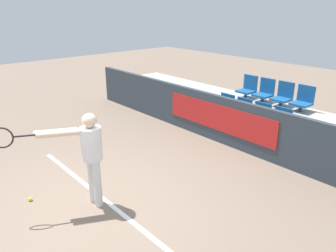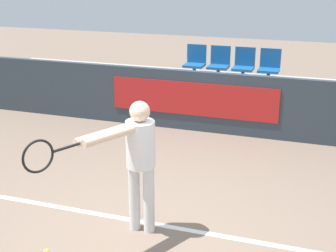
% 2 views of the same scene
% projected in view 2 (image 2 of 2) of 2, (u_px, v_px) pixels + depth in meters
% --- Properties ---
extents(ground_plane, '(30.00, 30.00, 0.00)m').
position_uv_depth(ground_plane, '(137.00, 238.00, 5.31)').
color(ground_plane, '#7A6656').
extents(court_baseline, '(4.67, 0.08, 0.01)m').
position_uv_depth(court_baseline, '(147.00, 223.00, 5.62)').
color(court_baseline, white).
rests_on(court_baseline, ground).
extents(barrier_wall, '(10.60, 0.14, 1.12)m').
position_uv_depth(barrier_wall, '(213.00, 103.00, 8.46)').
color(barrier_wall, '#2D3842').
rests_on(barrier_wall, ground).
extents(bleacher_tier_front, '(10.20, 0.94, 0.35)m').
position_uv_depth(bleacher_tier_front, '(219.00, 114.00, 9.08)').
color(bleacher_tier_front, '#ADA89E').
rests_on(bleacher_tier_front, ground).
extents(bleacher_tier_middle, '(10.20, 0.94, 0.70)m').
position_uv_depth(bleacher_tier_middle, '(229.00, 93.00, 9.87)').
color(bleacher_tier_middle, '#ADA89E').
rests_on(bleacher_tier_middle, ground).
extents(stadium_chair_0, '(0.42, 0.41, 0.60)m').
position_uv_depth(stadium_chair_0, '(182.00, 87.00, 9.28)').
color(stadium_chair_0, '#333333').
rests_on(stadium_chair_0, bleacher_tier_front).
extents(stadium_chair_1, '(0.42, 0.41, 0.60)m').
position_uv_depth(stadium_chair_1, '(208.00, 89.00, 9.12)').
color(stadium_chair_1, '#333333').
rests_on(stadium_chair_1, bleacher_tier_front).
extents(stadium_chair_2, '(0.42, 0.41, 0.60)m').
position_uv_depth(stadium_chair_2, '(235.00, 91.00, 8.96)').
color(stadium_chair_2, '#333333').
rests_on(stadium_chair_2, bleacher_tier_front).
extents(stadium_chair_3, '(0.42, 0.41, 0.60)m').
position_uv_depth(stadium_chair_3, '(262.00, 94.00, 8.81)').
color(stadium_chair_3, '#333333').
rests_on(stadium_chair_3, bleacher_tier_front).
extents(stadium_chair_4, '(0.42, 0.41, 0.60)m').
position_uv_depth(stadium_chair_4, '(195.00, 61.00, 10.00)').
color(stadium_chair_4, '#333333').
rests_on(stadium_chair_4, bleacher_tier_middle).
extents(stadium_chair_5, '(0.42, 0.41, 0.60)m').
position_uv_depth(stadium_chair_5, '(219.00, 62.00, 9.85)').
color(stadium_chair_5, '#333333').
rests_on(stadium_chair_5, bleacher_tier_middle).
extents(stadium_chair_6, '(0.42, 0.41, 0.60)m').
position_uv_depth(stadium_chair_6, '(244.00, 64.00, 9.69)').
color(stadium_chair_6, '#333333').
rests_on(stadium_chair_6, bleacher_tier_middle).
extents(stadium_chair_7, '(0.42, 0.41, 0.60)m').
position_uv_depth(stadium_chair_7, '(269.00, 65.00, 9.54)').
color(stadium_chair_7, '#333333').
rests_on(stadium_chair_7, bleacher_tier_middle).
extents(tennis_player, '(0.80, 1.41, 1.57)m').
position_uv_depth(tennis_player, '(135.00, 155.00, 5.12)').
color(tennis_player, silver).
rests_on(tennis_player, ground).
extents(tennis_ball, '(0.07, 0.07, 0.07)m').
position_uv_depth(tennis_ball, '(46.00, 252.00, 5.00)').
color(tennis_ball, '#CCDB33').
rests_on(tennis_ball, ground).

